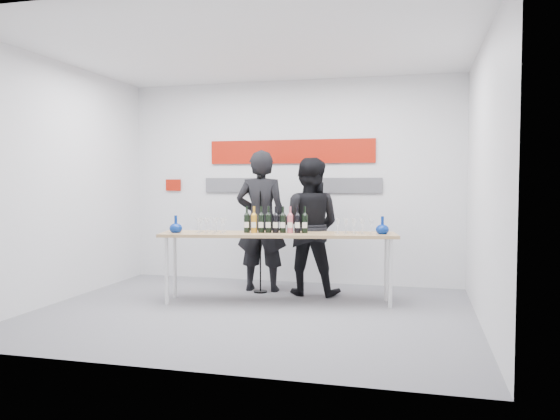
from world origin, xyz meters
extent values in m
plane|color=slate|center=(0.00, 0.00, 0.00)|extent=(5.00, 5.00, 0.00)
cube|color=silver|center=(0.00, 2.00, 1.50)|extent=(5.00, 0.04, 3.00)
cube|color=#A51507|center=(0.00, 1.97, 1.95)|extent=(2.50, 0.02, 0.35)
cube|color=#59595E|center=(-0.90, 1.97, 1.45)|extent=(0.90, 0.02, 0.22)
cube|color=#59595E|center=(0.90, 1.97, 1.45)|extent=(0.90, 0.02, 0.22)
cube|color=#A51507|center=(-1.90, 1.97, 1.45)|extent=(0.25, 0.02, 0.18)
cube|color=tan|center=(0.17, 0.56, 0.85)|extent=(2.96, 1.09, 0.04)
cylinder|color=silver|center=(-1.13, 0.13, 0.42)|extent=(0.05, 0.05, 0.83)
cylinder|color=silver|center=(1.54, 0.61, 0.42)|extent=(0.05, 0.05, 0.83)
cylinder|color=silver|center=(-1.20, 0.51, 0.42)|extent=(0.05, 0.05, 0.83)
cylinder|color=silver|center=(1.47, 0.99, 0.42)|extent=(0.05, 0.05, 0.83)
imported|color=black|center=(-0.24, 1.24, 0.97)|extent=(0.73, 0.50, 1.93)
imported|color=black|center=(0.43, 1.17, 0.91)|extent=(0.89, 0.70, 1.82)
cylinder|color=black|center=(-0.22, 1.11, 0.01)|extent=(0.19, 0.19, 0.02)
cylinder|color=black|center=(-0.22, 1.11, 0.77)|extent=(0.02, 0.02, 1.55)
sphere|color=black|center=(-0.22, 1.08, 1.57)|extent=(0.05, 0.05, 0.05)
camera|label=1|loc=(1.85, -5.94, 1.51)|focal=35.00mm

